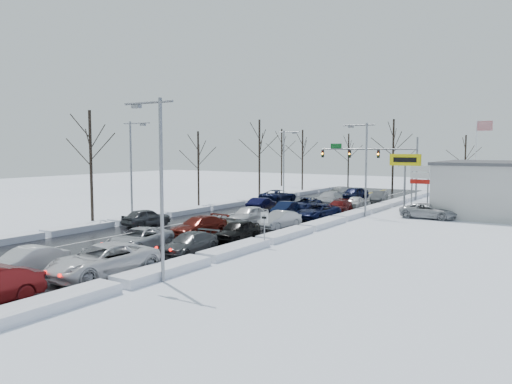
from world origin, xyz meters
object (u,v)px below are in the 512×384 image
Objects in this scene: tires_plus_sign at (405,164)px; traffic_signal_mast at (378,157)px; oncoming_car_0 at (262,212)px; flagpole at (477,154)px.

traffic_signal_mast is at bearing 120.46° from tires_plus_sign.
oncoming_car_0 is at bearing -104.42° from traffic_signal_mast.
tires_plus_sign is 1.32× the size of oncoming_car_0.
flagpole is at bearing -134.59° from oncoming_car_0.
traffic_signal_mast reaches higher than oncoming_car_0.
tires_plus_sign is at bearing -108.44° from flagpole.
tires_plus_sign is 15.70m from oncoming_car_0.
flagpole is (11.72, 2.01, 0.45)m from traffic_signal_mast.
oncoming_car_0 is (-16.97, -22.40, -5.93)m from flagpole.
flagpole is (4.67, 14.01, 0.93)m from tires_plus_sign.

